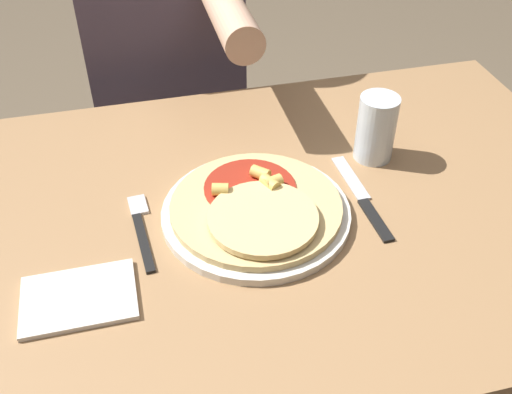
{
  "coord_description": "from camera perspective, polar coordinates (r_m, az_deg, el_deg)",
  "views": [
    {
      "loc": [
        -0.18,
        -0.7,
        1.36
      ],
      "look_at": [
        -0.01,
        -0.01,
        0.76
      ],
      "focal_mm": 42.0,
      "sensor_mm": 36.0,
      "label": 1
    }
  ],
  "objects": [
    {
      "name": "plate",
      "position": [
        0.95,
        0.0,
        -1.53
      ],
      "size": [
        0.3,
        0.3,
        0.01
      ],
      "color": "silver",
      "rests_on": "dining_table"
    },
    {
      "name": "knife",
      "position": [
        1.0,
        10.09,
        -0.07
      ],
      "size": [
        0.03,
        0.22,
        0.0
      ],
      "color": "black",
      "rests_on": "dining_table"
    },
    {
      "name": "person_diner",
      "position": [
        1.44,
        -8.75,
        14.09
      ],
      "size": [
        0.35,
        0.52,
        1.25
      ],
      "color": "#2D2D38",
      "rests_on": "ground_plane"
    },
    {
      "name": "dining_table",
      "position": [
        1.04,
        0.35,
        -5.88
      ],
      "size": [
        1.2,
        0.77,
        0.72
      ],
      "color": "#9E754C",
      "rests_on": "ground_plane"
    },
    {
      "name": "drinking_glass",
      "position": [
        1.06,
        11.37,
        6.45
      ],
      "size": [
        0.07,
        0.07,
        0.12
      ],
      "color": "silver",
      "rests_on": "dining_table"
    },
    {
      "name": "fork",
      "position": [
        0.95,
        -10.89,
        -2.77
      ],
      "size": [
        0.03,
        0.18,
        0.0
      ],
      "color": "black",
      "rests_on": "dining_table"
    },
    {
      "name": "pizza",
      "position": [
        0.93,
        0.12,
        -0.98
      ],
      "size": [
        0.27,
        0.27,
        0.04
      ],
      "color": "#DBBC7A",
      "rests_on": "plate"
    },
    {
      "name": "napkin",
      "position": [
        0.86,
        -16.52,
        -9.21
      ],
      "size": [
        0.15,
        0.11,
        0.01
      ],
      "color": "silver",
      "rests_on": "dining_table"
    }
  ]
}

